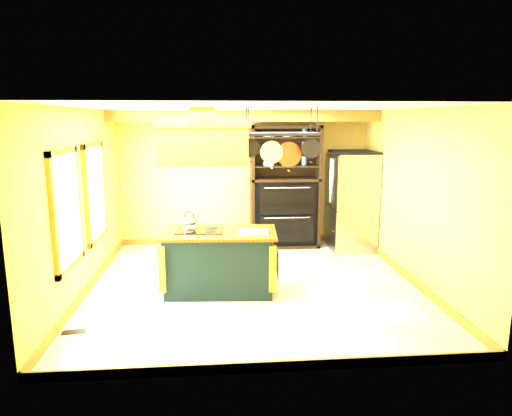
{
  "coord_description": "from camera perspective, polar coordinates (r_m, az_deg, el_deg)",
  "views": [
    {
      "loc": [
        -0.53,
        -6.7,
        2.54
      ],
      "look_at": [
        0.06,
        0.3,
        1.16
      ],
      "focal_mm": 32.0,
      "sensor_mm": 36.0,
      "label": 1
    }
  ],
  "objects": [
    {
      "name": "wall_right",
      "position": [
        7.45,
        19.24,
        1.27
      ],
      "size": [
        0.02,
        5.0,
        2.7
      ],
      "primitive_type": "cube",
      "color": "#E2C352",
      "rests_on": "floor"
    },
    {
      "name": "window_far",
      "position": [
        7.64,
        -19.45,
        1.87
      ],
      "size": [
        0.06,
        1.06,
        1.56
      ],
      "color": "olive",
      "rests_on": "wall_left"
    },
    {
      "name": "refrigerator",
      "position": [
        9.14,
        11.81,
        0.65
      ],
      "size": [
        0.82,
        0.97,
        1.89
      ],
      "color": "#979A9F",
      "rests_on": "floor"
    },
    {
      "name": "floor_register",
      "position": [
        6.14,
        -21.8,
        -14.17
      ],
      "size": [
        0.29,
        0.16,
        0.01
      ],
      "primitive_type": "cube",
      "rotation": [
        0.0,
        0.0,
        0.14
      ],
      "color": "black",
      "rests_on": "floor"
    },
    {
      "name": "ceiling_beam",
      "position": [
        8.42,
        -1.24,
        11.43
      ],
      "size": [
        5.0,
        0.15,
        0.2
      ],
      "primitive_type": "cube",
      "color": "olive",
      "rests_on": "ceiling"
    },
    {
      "name": "pot_rack",
      "position": [
        6.58,
        3.13,
        8.44
      ],
      "size": [
        1.12,
        0.53,
        0.85
      ],
      "color": "black",
      "rests_on": "ceiling"
    },
    {
      "name": "floor",
      "position": [
        7.19,
        -0.29,
        -9.6
      ],
      "size": [
        5.0,
        5.0,
        0.0
      ],
      "primitive_type": "plane",
      "color": "beige",
      "rests_on": "ground"
    },
    {
      "name": "hutch",
      "position": [
        9.18,
        3.55,
        0.94
      ],
      "size": [
        1.37,
        0.62,
        2.42
      ],
      "color": "black",
      "rests_on": "floor"
    },
    {
      "name": "wall_left",
      "position": [
        7.09,
        -20.88,
        0.68
      ],
      "size": [
        0.02,
        5.0,
        2.7
      ],
      "primitive_type": "cube",
      "color": "#E2C352",
      "rests_on": "floor"
    },
    {
      "name": "ceiling",
      "position": [
        6.73,
        -0.31,
        12.44
      ],
      "size": [
        5.0,
        5.0,
        0.0
      ],
      "primitive_type": "plane",
      "rotation": [
        3.14,
        0.0,
        0.0
      ],
      "color": "white",
      "rests_on": "wall_back"
    },
    {
      "name": "range_hood",
      "position": [
        6.52,
        -6.63,
        8.28
      ],
      "size": [
        1.31,
        0.74,
        0.8
      ],
      "color": "gold",
      "rests_on": "ceiling"
    },
    {
      "name": "wall_front",
      "position": [
        4.4,
        2.29,
        -4.63
      ],
      "size": [
        5.0,
        0.02,
        2.7
      ],
      "primitive_type": "cube",
      "color": "#E2C352",
      "rests_on": "floor"
    },
    {
      "name": "kitchen_island",
      "position": [
        6.83,
        -4.63,
        -6.6
      ],
      "size": [
        1.73,
        1.04,
        1.11
      ],
      "rotation": [
        0.0,
        0.0,
        -0.07
      ],
      "color": "black",
      "rests_on": "floor"
    },
    {
      "name": "window_near",
      "position": [
        6.32,
        -22.57,
        -0.18
      ],
      "size": [
        0.06,
        1.06,
        1.56
      ],
      "color": "olive",
      "rests_on": "wall_left"
    },
    {
      "name": "wall_back",
      "position": [
        9.3,
        -1.52,
        3.73
      ],
      "size": [
        5.0,
        0.02,
        2.7
      ],
      "primitive_type": "cube",
      "color": "#E2C352",
      "rests_on": "floor"
    }
  ]
}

